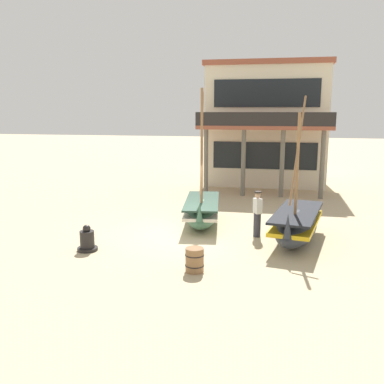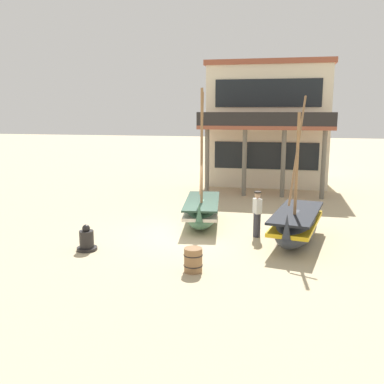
{
  "view_description": "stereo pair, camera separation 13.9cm",
  "coord_description": "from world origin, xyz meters",
  "views": [
    {
      "loc": [
        3.28,
        -15.0,
        4.52
      ],
      "look_at": [
        0.0,
        1.0,
        1.4
      ],
      "focal_mm": 39.93,
      "sensor_mm": 36.0,
      "label": 1
    },
    {
      "loc": [
        3.42,
        -14.97,
        4.52
      ],
      "look_at": [
        0.0,
        1.0,
        1.4
      ],
      "focal_mm": 39.93,
      "sensor_mm": 36.0,
      "label": 2
    }
  ],
  "objects": [
    {
      "name": "ground_plane",
      "position": [
        0.0,
        0.0,
        0.0
      ],
      "size": [
        120.0,
        120.0,
        0.0
      ],
      "primitive_type": "plane",
      "color": "tan"
    },
    {
      "name": "fishing_boat_near_left",
      "position": [
        0.32,
        1.46,
        0.57
      ],
      "size": [
        1.79,
        4.02,
        5.35
      ],
      "color": "#427056",
      "rests_on": "ground"
    },
    {
      "name": "fishing_boat_centre_large",
      "position": [
        3.96,
        -0.22,
        0.62
      ],
      "size": [
        2.05,
        4.17,
        5.03
      ],
      "color": "#2D333D",
      "rests_on": "ground"
    },
    {
      "name": "fisherman_by_hull",
      "position": [
        2.59,
        0.15,
        0.83
      ],
      "size": [
        0.36,
        0.42,
        1.68
      ],
      "color": "#33333D",
      "rests_on": "ground"
    },
    {
      "name": "capstan_winch",
      "position": [
        -2.78,
        -2.54,
        0.33
      ],
      "size": [
        0.67,
        0.67,
        0.87
      ],
      "color": "black",
      "rests_on": "ground"
    },
    {
      "name": "wooden_barrel",
      "position": [
        1.04,
        -3.69,
        0.35
      ],
      "size": [
        0.56,
        0.56,
        0.7
      ],
      "color": "olive",
      "rests_on": "ground"
    },
    {
      "name": "harbor_building_main",
      "position": [
        2.43,
        12.53,
        3.7
      ],
      "size": [
        7.38,
        7.9,
        7.39
      ],
      "color": "beige",
      "rests_on": "ground"
    }
  ]
}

